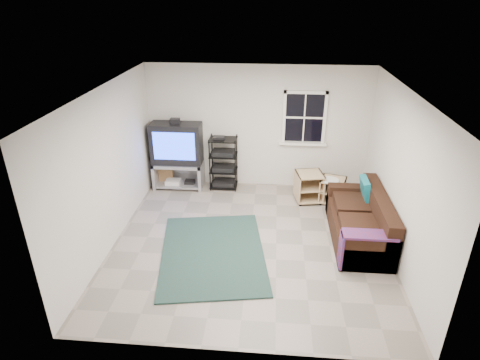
# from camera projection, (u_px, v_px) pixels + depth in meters

# --- Properties ---
(room) EXTENTS (4.60, 4.62, 4.60)m
(room) POSITION_uv_depth(u_px,v_px,m) (304.00, 121.00, 8.19)
(room) COLOR gray
(room) RESTS_ON ground
(tv_unit) EXTENTS (1.05, 0.53, 1.54)m
(tv_unit) POSITION_uv_depth(u_px,v_px,m) (177.00, 150.00, 8.43)
(tv_unit) COLOR #9999A0
(tv_unit) RESTS_ON ground
(av_rack) EXTENTS (0.58, 0.42, 1.16)m
(av_rack) POSITION_uv_depth(u_px,v_px,m) (224.00, 166.00, 8.56)
(av_rack) COLOR black
(av_rack) RESTS_ON ground
(side_table_left) EXTENTS (0.60, 0.60, 0.61)m
(side_table_left) POSITION_uv_depth(u_px,v_px,m) (308.00, 185.00, 8.11)
(side_table_left) COLOR tan
(side_table_left) RESTS_ON ground
(side_table_right) EXTENTS (0.58, 0.58, 0.54)m
(side_table_right) POSITION_uv_depth(u_px,v_px,m) (333.00, 188.00, 8.04)
(side_table_right) COLOR tan
(side_table_right) RESTS_ON ground
(sofa) EXTENTS (0.87, 1.95, 0.89)m
(sofa) POSITION_uv_depth(u_px,v_px,m) (361.00, 222.00, 6.84)
(sofa) COLOR black
(sofa) RESTS_ON ground
(shag_rug) EXTENTS (2.00, 2.51, 0.03)m
(shag_rug) POSITION_uv_depth(u_px,v_px,m) (213.00, 253.00, 6.56)
(shag_rug) COLOR black
(shag_rug) RESTS_ON ground
(paper_bag) EXTENTS (0.34, 0.25, 0.44)m
(paper_bag) POSITION_uv_depth(u_px,v_px,m) (166.00, 174.00, 8.85)
(paper_bag) COLOR #9B7045
(paper_bag) RESTS_ON ground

